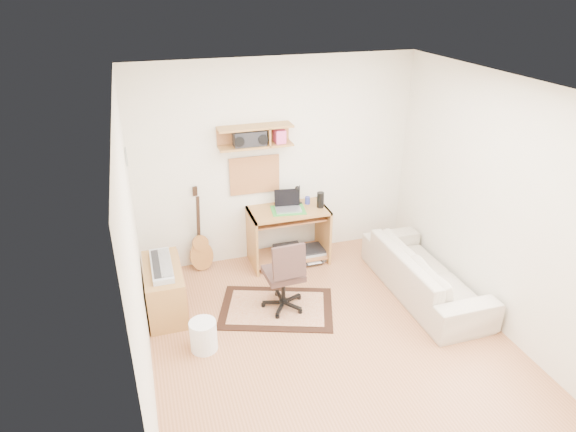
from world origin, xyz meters
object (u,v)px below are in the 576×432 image
object	(u,v)px
task_chair	(283,274)
sofa	(426,266)
printer	(309,253)
cabinet	(164,289)
desk	(288,236)

from	to	relation	value
task_chair	sofa	bearing A→B (deg)	-9.54
task_chair	printer	bearing A→B (deg)	53.20
printer	task_chair	bearing A→B (deg)	-125.25
printer	cabinet	bearing A→B (deg)	-163.89
task_chair	sofa	size ratio (longest dim) A/B	0.48
task_chair	sofa	distance (m)	1.69
cabinet	task_chair	bearing A→B (deg)	-15.46
task_chair	printer	xyz separation A→B (m)	(0.64, 0.94, -0.37)
task_chair	cabinet	bearing A→B (deg)	162.09
cabinet	printer	size ratio (longest dim) A/B	2.27
desk	printer	distance (m)	0.40
task_chair	cabinet	world-z (taller)	task_chair
task_chair	cabinet	distance (m)	1.34
task_chair	desk	bearing A→B (deg)	67.04
desk	cabinet	bearing A→B (deg)	-159.26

